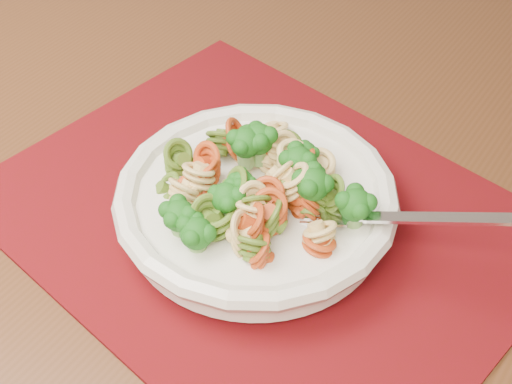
# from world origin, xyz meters

# --- Properties ---
(dining_table) EXTENTS (1.50, 1.27, 0.69)m
(dining_table) POSITION_xyz_m (0.27, 0.65, 0.59)
(dining_table) COLOR #4A2814
(dining_table) RESTS_ON ground
(placemat) EXTENTS (0.58, 0.55, 0.00)m
(placemat) POSITION_xyz_m (0.24, 0.54, 0.69)
(placemat) COLOR #570310
(placemat) RESTS_ON dining_table
(pasta_bowl) EXTENTS (0.24, 0.24, 0.05)m
(pasta_bowl) POSITION_xyz_m (0.24, 0.53, 0.72)
(pasta_bowl) COLOR silver
(pasta_bowl) RESTS_ON placemat
(pasta_broccoli_heap) EXTENTS (0.20, 0.20, 0.06)m
(pasta_broccoli_heap) POSITION_xyz_m (0.24, 0.53, 0.74)
(pasta_broccoli_heap) COLOR #F1CB77
(pasta_broccoli_heap) RESTS_ON pasta_bowl
(fork) EXTENTS (0.18, 0.06, 0.08)m
(fork) POSITION_xyz_m (0.31, 0.50, 0.74)
(fork) COLOR silver
(fork) RESTS_ON pasta_bowl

